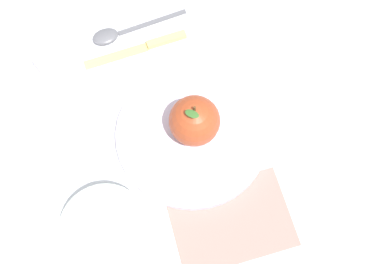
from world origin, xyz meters
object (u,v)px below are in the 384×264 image
at_px(linen_napkin, 231,221).
at_px(apple, 194,121).
at_px(dinner_plate, 192,134).
at_px(side_bowl, 105,229).
at_px(knife, 145,46).
at_px(spoon, 116,33).
at_px(cup, 53,55).

bearing_deg(linen_napkin, apple, -136.05).
bearing_deg(dinner_plate, apple, 154.92).
distance_m(dinner_plate, linen_napkin, 0.15).
bearing_deg(side_bowl, apple, 162.75).
bearing_deg(apple, linen_napkin, 43.95).
bearing_deg(side_bowl, knife, -165.39).
height_order(dinner_plate, apple, apple).
bearing_deg(linen_napkin, spoon, -127.37).
bearing_deg(linen_napkin, cup, -110.37).
distance_m(dinner_plate, apple, 0.05).
distance_m(apple, linen_napkin, 0.17).
relative_size(knife, spoon, 1.06).
distance_m(side_bowl, spoon, 0.36).
bearing_deg(dinner_plate, knife, -131.54).
bearing_deg(linen_napkin, dinner_plate, -134.25).
height_order(apple, linen_napkin, apple).
relative_size(dinner_plate, spoon, 1.73).
relative_size(dinner_plate, cup, 3.49).
height_order(side_bowl, cup, cup).
relative_size(cup, knife, 0.47).
bearing_deg(cup, apple, 83.91).
relative_size(spoon, linen_napkin, 0.79).
bearing_deg(dinner_plate, spoon, -123.03).
bearing_deg(cup, spoon, 146.36).
xyz_separation_m(apple, knife, (-0.12, -0.15, -0.06)).
xyz_separation_m(side_bowl, linen_napkin, (-0.09, 0.17, -0.02)).
bearing_deg(side_bowl, linen_napkin, 117.27).
distance_m(apple, side_bowl, 0.21).
bearing_deg(side_bowl, spoon, -156.26).
height_order(cup, spoon, cup).
bearing_deg(cup, knife, 126.71).
bearing_deg(linen_napkin, knife, -132.74).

